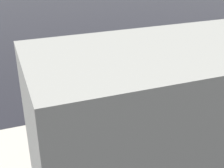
{
  "coord_description": "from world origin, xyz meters",
  "views": [
    {
      "loc": [
        6.56,
        14.84,
        7.64
      ],
      "look_at": [
        1.58,
        1.69,
        0.9
      ],
      "focal_mm": 50.0,
      "sensor_mm": 36.0,
      "label": 1
    }
  ],
  "objects_px": {
    "pedestrian": "(65,108)",
    "sign_post": "(77,99)",
    "moving_hatchback": "(147,66)",
    "fire_hydrant": "(81,109)"
  },
  "relations": [
    {
      "from": "fire_hydrant",
      "to": "pedestrian",
      "type": "xyz_separation_m",
      "value": [
        0.76,
        0.15,
        0.28
      ]
    },
    {
      "from": "fire_hydrant",
      "to": "pedestrian",
      "type": "relative_size",
      "value": 0.66
    },
    {
      "from": "moving_hatchback",
      "to": "sign_post",
      "type": "relative_size",
      "value": 1.71
    },
    {
      "from": "pedestrian",
      "to": "moving_hatchback",
      "type": "bearing_deg",
      "value": -155.43
    },
    {
      "from": "moving_hatchback",
      "to": "fire_hydrant",
      "type": "distance_m",
      "value": 5.05
    },
    {
      "from": "moving_hatchback",
      "to": "pedestrian",
      "type": "height_order",
      "value": "moving_hatchback"
    },
    {
      "from": "moving_hatchback",
      "to": "fire_hydrant",
      "type": "bearing_deg",
      "value": 26.58
    },
    {
      "from": "fire_hydrant",
      "to": "pedestrian",
      "type": "bearing_deg",
      "value": 11.47
    },
    {
      "from": "pedestrian",
      "to": "sign_post",
      "type": "bearing_deg",
      "value": 108.95
    },
    {
      "from": "pedestrian",
      "to": "sign_post",
      "type": "distance_m",
      "value": 1.33
    }
  ]
}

